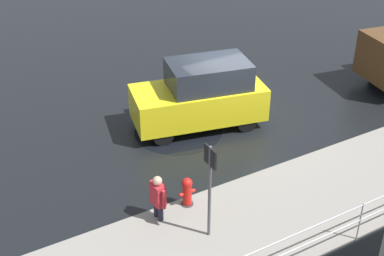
% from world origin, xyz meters
% --- Properties ---
extents(ground_plane, '(60.00, 60.00, 0.00)m').
position_xyz_m(ground_plane, '(0.00, 0.00, 0.00)').
color(ground_plane, black).
extents(kerb_strip, '(24.00, 3.20, 0.04)m').
position_xyz_m(kerb_strip, '(0.00, 4.20, 0.02)').
color(kerb_strip, gray).
rests_on(kerb_strip, ground).
extents(moving_hatchback, '(4.18, 2.52, 2.06)m').
position_xyz_m(moving_hatchback, '(1.10, -0.33, 1.03)').
color(moving_hatchback, yellow).
rests_on(moving_hatchback, ground).
extents(fire_hydrant, '(0.42, 0.31, 0.80)m').
position_xyz_m(fire_hydrant, '(3.37, 2.85, 0.40)').
color(fire_hydrant, red).
rests_on(fire_hydrant, ground).
extents(pedestrian, '(0.28, 0.57, 1.22)m').
position_xyz_m(pedestrian, '(4.20, 2.96, 0.68)').
color(pedestrian, '#B2262D').
rests_on(pedestrian, ground).
extents(sign_post, '(0.07, 0.44, 2.40)m').
position_xyz_m(sign_post, '(3.48, 4.04, 1.58)').
color(sign_post, '#4C4C51').
rests_on(sign_post, ground).
extents(puddle_patch, '(2.65, 2.65, 0.01)m').
position_xyz_m(puddle_patch, '(1.87, -0.35, 0.00)').
color(puddle_patch, black).
rests_on(puddle_patch, ground).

